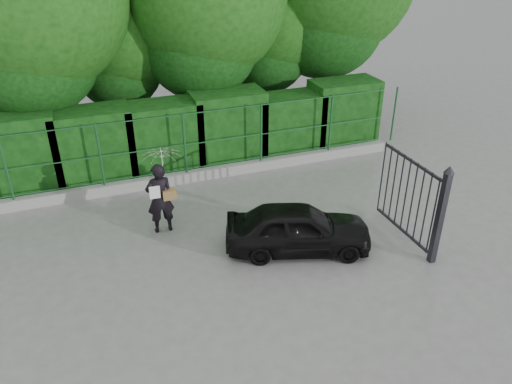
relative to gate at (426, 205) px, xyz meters
name	(u,v)px	position (x,y,z in m)	size (l,w,h in m)	color
ground	(218,274)	(-4.60, 0.72, -1.19)	(80.00, 80.00, 0.00)	gray
kerb	(173,179)	(-4.60, 5.22, -1.04)	(14.00, 0.25, 0.30)	#9E9E99
fence	(178,144)	(-4.38, 5.22, 0.01)	(14.13, 0.06, 1.80)	#184F26
hedge	(164,137)	(-4.61, 6.22, -0.13)	(14.20, 1.20, 2.25)	black
gate	(426,205)	(0.00, 0.00, 0.00)	(0.22, 2.33, 2.36)	#222228
woman	(162,180)	(-5.28, 2.90, 0.18)	(0.93, 0.93, 2.12)	black
car	(298,228)	(-2.60, 1.01, -0.63)	(1.33, 3.30, 1.12)	black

